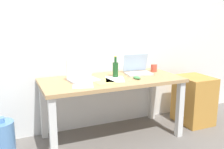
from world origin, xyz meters
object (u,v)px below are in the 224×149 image
laptop_left (82,76)px  computer_mouse (137,78)px  coffee_mug (154,68)px  filing_cabinet (194,100)px  desk (112,87)px  water_cooler_jug (2,139)px  laptop_right (137,69)px  beer_bottle (115,69)px

laptop_left → computer_mouse: bearing=-17.9°
coffee_mug → filing_cabinet: coffee_mug is taller
desk → water_cooler_jug: 1.30m
laptop_left → filing_cabinet: size_ratio=0.55×
laptop_left → coffee_mug: bearing=5.1°
laptop_right → beer_bottle: bearing=-169.9°
computer_mouse → laptop_left: bearing=139.4°
water_cooler_jug → filing_cabinet: size_ratio=0.67×
desk → filing_cabinet: (1.20, -0.04, -0.30)m
coffee_mug → water_cooler_jug: bearing=-176.3°
laptop_right → computer_mouse: 0.30m
beer_bottle → filing_cabinet: bearing=-5.3°
desk → beer_bottle: 0.22m
beer_bottle → computer_mouse: beer_bottle is taller
computer_mouse → laptop_right: bearing=37.3°
laptop_left → water_cooler_jug: 1.06m
beer_bottle → coffee_mug: 0.60m
filing_cabinet → coffee_mug: bearing=160.4°
desk → laptop_right: bearing=16.9°
computer_mouse → coffee_mug: coffee_mug is taller
computer_mouse → coffee_mug: bearing=12.0°
computer_mouse → filing_cabinet: size_ratio=0.15×
beer_bottle → water_cooler_jug: 1.44m
desk → computer_mouse: computer_mouse is taller
laptop_left → computer_mouse: laptop_left is taller
computer_mouse → filing_cabinet: 1.04m
water_cooler_jug → laptop_right: bearing=3.3°
laptop_left → beer_bottle: (0.41, 0.00, 0.04)m
laptop_right → water_cooler_jug: laptop_right is taller
laptop_right → computer_mouse: bearing=-120.0°
laptop_left → beer_bottle: bearing=0.5°
coffee_mug → water_cooler_jug: 1.98m
laptop_left → computer_mouse: (0.60, -0.19, -0.04)m
desk → coffee_mug: (0.66, 0.15, 0.15)m
desk → laptop_right: 0.45m
desk → laptop_left: (-0.34, 0.06, 0.15)m
beer_bottle → filing_cabinet: (1.13, -0.10, -0.50)m
water_cooler_jug → coffee_mug: bearing=3.7°
beer_bottle → computer_mouse: bearing=-46.7°
desk → beer_bottle: (0.07, 0.06, 0.20)m
laptop_right → water_cooler_jug: 1.73m
coffee_mug → laptop_left: bearing=-174.9°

